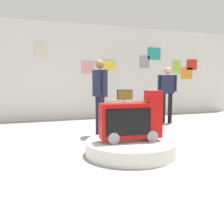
{
  "coord_description": "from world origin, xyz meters",
  "views": [
    {
      "loc": [
        -2.11,
        -4.07,
        1.26
      ],
      "look_at": [
        -0.47,
        0.37,
        0.68
      ],
      "focal_mm": 40.62,
      "sensor_mm": 36.0,
      "label": 1
    }
  ],
  "objects_px": {
    "display_pedestal_left_rear": "(125,113)",
    "tv_on_left_rear": "(125,96)",
    "main_display_pedestal": "(130,148)",
    "shopper_browsing_rear": "(100,92)",
    "novelty_firetruck_tv": "(132,121)",
    "shopper_browsing_near_truck": "(167,91)"
  },
  "relations": [
    {
      "from": "display_pedestal_left_rear",
      "to": "tv_on_left_rear",
      "type": "xyz_separation_m",
      "value": [
        0.0,
        -0.0,
        0.53
      ]
    },
    {
      "from": "main_display_pedestal",
      "to": "shopper_browsing_rear",
      "type": "bearing_deg",
      "value": 91.86
    },
    {
      "from": "main_display_pedestal",
      "to": "novelty_firetruck_tv",
      "type": "relative_size",
      "value": 1.43
    },
    {
      "from": "display_pedestal_left_rear",
      "to": "shopper_browsing_near_truck",
      "type": "bearing_deg",
      "value": -14.98
    },
    {
      "from": "display_pedestal_left_rear",
      "to": "shopper_browsing_near_truck",
      "type": "distance_m",
      "value": 1.43
    },
    {
      "from": "main_display_pedestal",
      "to": "shopper_browsing_near_truck",
      "type": "height_order",
      "value": "shopper_browsing_near_truck"
    },
    {
      "from": "novelty_firetruck_tv",
      "to": "shopper_browsing_near_truck",
      "type": "relative_size",
      "value": 0.65
    },
    {
      "from": "shopper_browsing_near_truck",
      "to": "display_pedestal_left_rear",
      "type": "bearing_deg",
      "value": 165.02
    },
    {
      "from": "tv_on_left_rear",
      "to": "shopper_browsing_rear",
      "type": "relative_size",
      "value": 0.26
    },
    {
      "from": "main_display_pedestal",
      "to": "display_pedestal_left_rear",
      "type": "height_order",
      "value": "display_pedestal_left_rear"
    },
    {
      "from": "novelty_firetruck_tv",
      "to": "tv_on_left_rear",
      "type": "xyz_separation_m",
      "value": [
        1.12,
        2.95,
        0.25
      ]
    },
    {
      "from": "shopper_browsing_near_truck",
      "to": "shopper_browsing_rear",
      "type": "bearing_deg",
      "value": -156.51
    },
    {
      "from": "tv_on_left_rear",
      "to": "shopper_browsing_near_truck",
      "type": "xyz_separation_m",
      "value": [
        1.22,
        -0.32,
        0.14
      ]
    },
    {
      "from": "novelty_firetruck_tv",
      "to": "shopper_browsing_near_truck",
      "type": "bearing_deg",
      "value": 48.18
    },
    {
      "from": "main_display_pedestal",
      "to": "tv_on_left_rear",
      "type": "distance_m",
      "value": 3.23
    },
    {
      "from": "novelty_firetruck_tv",
      "to": "shopper_browsing_near_truck",
      "type": "distance_m",
      "value": 3.54
    },
    {
      "from": "main_display_pedestal",
      "to": "display_pedestal_left_rear",
      "type": "bearing_deg",
      "value": 68.77
    },
    {
      "from": "main_display_pedestal",
      "to": "display_pedestal_left_rear",
      "type": "distance_m",
      "value": 3.16
    },
    {
      "from": "novelty_firetruck_tv",
      "to": "display_pedestal_left_rear",
      "type": "xyz_separation_m",
      "value": [
        1.12,
        2.95,
        -0.28
      ]
    },
    {
      "from": "novelty_firetruck_tv",
      "to": "display_pedestal_left_rear",
      "type": "relative_size",
      "value": 1.41
    },
    {
      "from": "novelty_firetruck_tv",
      "to": "shopper_browsing_near_truck",
      "type": "height_order",
      "value": "shopper_browsing_near_truck"
    },
    {
      "from": "shopper_browsing_rear",
      "to": "tv_on_left_rear",
      "type": "bearing_deg",
      "value": 49.01
    }
  ]
}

